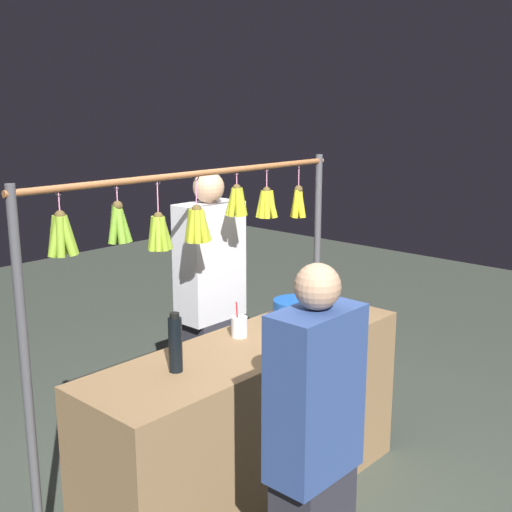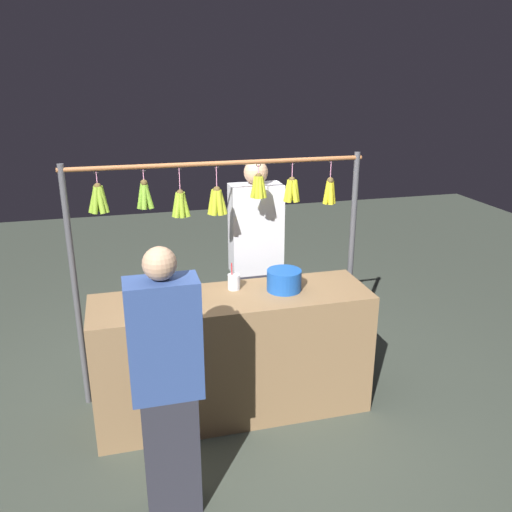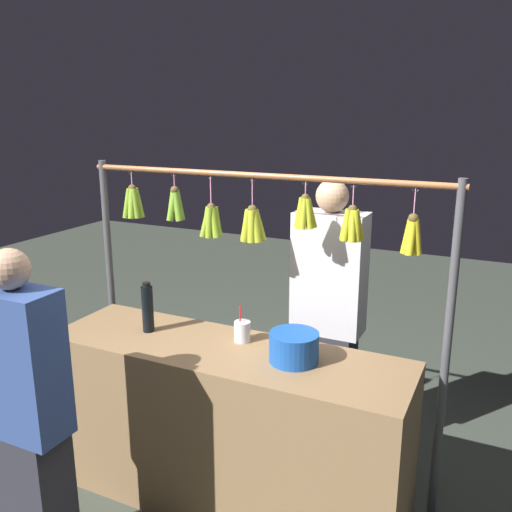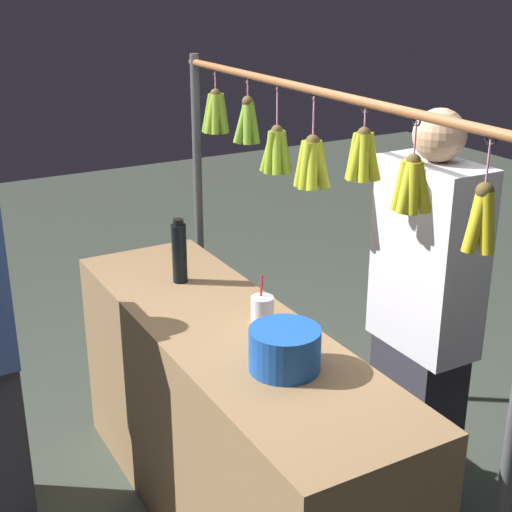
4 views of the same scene
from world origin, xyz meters
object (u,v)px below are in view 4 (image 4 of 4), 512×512
blue_bucket (285,349)px  drink_cup (262,310)px  vendor_person (422,336)px  water_bottle (179,252)px

blue_bucket → drink_cup: (0.34, -0.11, -0.02)m
drink_cup → vendor_person: vendor_person is taller
water_bottle → drink_cup: (-0.53, -0.10, -0.08)m
blue_bucket → drink_cup: size_ratio=1.26×
vendor_person → drink_cup: bearing=60.6°
blue_bucket → vendor_person: 0.66m
water_bottle → vendor_person: 1.07m
drink_cup → vendor_person: size_ratio=0.11×
blue_bucket → water_bottle: bearing=-0.3°
blue_bucket → drink_cup: bearing=-17.6°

